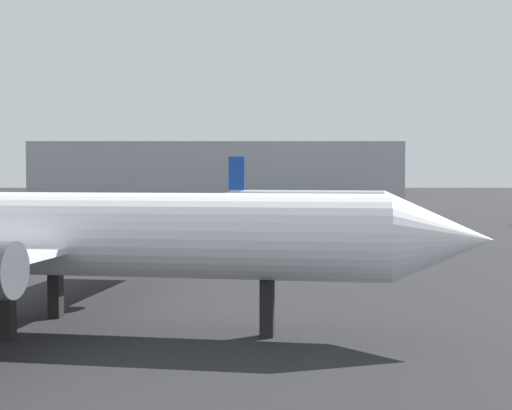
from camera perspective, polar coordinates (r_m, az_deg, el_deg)
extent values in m
cylinder|color=white|center=(28.34, -15.67, -2.29)|extent=(25.68, 7.16, 3.26)
cone|color=white|center=(25.95, 15.02, -2.73)|extent=(4.05, 3.78, 3.26)
cube|color=white|center=(28.94, -17.95, -3.20)|extent=(8.85, 30.04, 0.25)
cylinder|color=#4C4C54|center=(33.78, -12.46, -2.60)|extent=(3.32, 2.30, 1.85)
cube|color=black|center=(26.43, 0.90, -8.48)|extent=(0.59, 0.59, 2.16)
cube|color=black|center=(31.05, -16.18, -6.92)|extent=(0.59, 0.59, 2.16)
cube|color=black|center=(27.45, -19.84, -8.22)|extent=(0.59, 0.59, 2.16)
cylinder|color=#B2BCCC|center=(95.92, 4.15, 0.55)|extent=(21.28, 6.56, 2.24)
cone|color=#B2BCCC|center=(95.07, 11.26, 0.49)|extent=(2.87, 2.69, 2.24)
cone|color=#B2BCCC|center=(98.21, -2.72, 0.60)|extent=(2.87, 2.69, 2.24)
cube|color=#B2BCCC|center=(96.08, 3.52, 0.36)|extent=(8.24, 22.00, 0.17)
cube|color=#B2BCCC|center=(97.82, -1.82, 0.73)|extent=(2.92, 6.26, 0.11)
cube|color=#1947B2|center=(97.68, -1.62, 2.62)|extent=(2.29, 0.68, 4.68)
cylinder|color=#4C4C54|center=(100.07, 4.23, 0.38)|extent=(2.37, 1.71, 1.29)
cylinder|color=#4C4C54|center=(91.92, 3.55, 0.19)|extent=(2.37, 1.71, 1.29)
cube|color=black|center=(95.34, 8.21, -0.66)|extent=(0.43, 0.43, 1.69)
cube|color=black|center=(97.57, 3.64, -0.57)|extent=(0.43, 0.43, 1.69)
cube|color=black|center=(94.74, 3.40, -0.66)|extent=(0.43, 0.43, 1.69)
cube|color=#999EA3|center=(134.05, -3.08, 2.48)|extent=(66.84, 23.51, 11.95)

